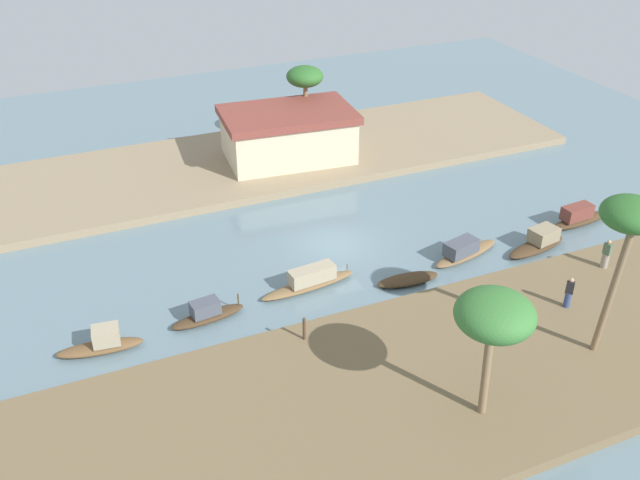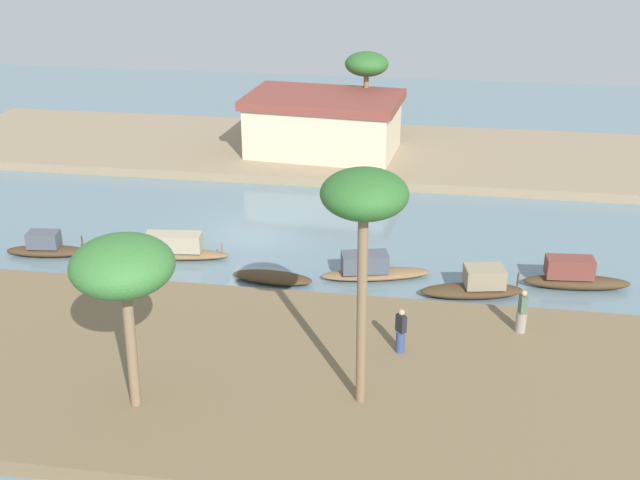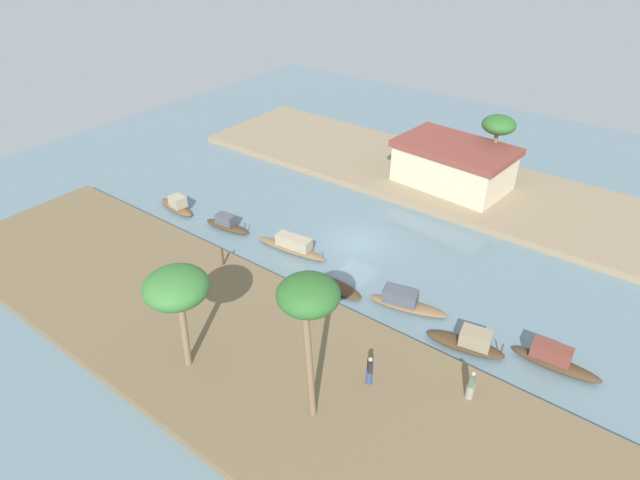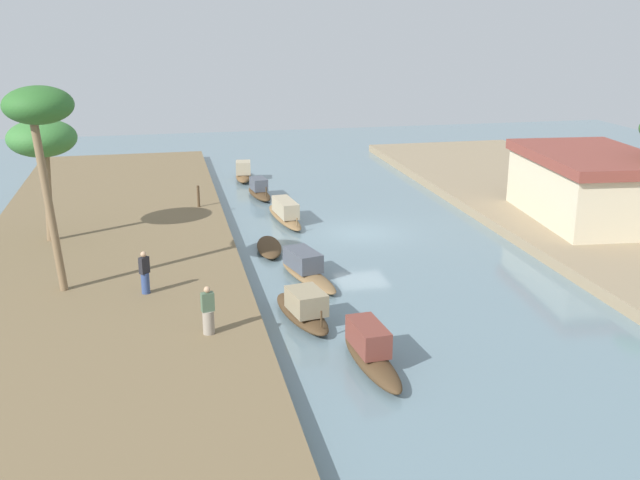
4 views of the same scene
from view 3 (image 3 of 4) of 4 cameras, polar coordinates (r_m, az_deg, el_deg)
name	(u,v)px [view 3 (image 3 of 4)]	position (r m, az deg, el deg)	size (l,w,h in m)	color
river_water	(357,244)	(36.26, 4.04, -0.40)	(67.97, 67.97, 0.00)	slate
riverbank_left	(230,341)	(28.74, -9.70, -10.68)	(43.59, 11.33, 0.51)	brown
riverbank_right	(437,178)	(45.62, 12.58, 6.60)	(43.59, 11.33, 0.51)	#937F60
sampan_foreground	(292,246)	(35.18, -3.00, -0.61)	(5.36, 1.49, 1.18)	brown
sampan_with_red_awning	(469,342)	(28.99, 15.80, -10.60)	(4.27, 1.88, 1.28)	#47331E
sampan_near_left_bank	(554,360)	(29.42, 24.02, -11.76)	(4.38, 1.28, 1.34)	#47331E
sampan_upstream_small	(338,287)	(31.92, 2.01, -5.13)	(3.47, 1.36, 0.39)	#47331E
sampan_with_tall_canopy	(405,302)	(30.84, 9.17, -6.61)	(4.70, 2.14, 1.15)	brown
sampan_open_hull	(227,224)	(38.18, -10.06, 1.71)	(3.76, 1.38, 1.14)	#47331E
sampan_midstream	(177,205)	(41.36, -15.24, 3.65)	(3.93, 1.44, 1.27)	brown
person_on_near_bank	(471,387)	(25.84, 16.00, -15.01)	(0.45, 0.45, 1.63)	gray
person_by_mooring	(370,372)	(25.57, 5.39, -13.99)	(0.44, 0.44, 1.63)	#33477A
mooring_post	(223,257)	(33.51, -10.50, -1.80)	(0.14, 0.14, 1.16)	#4C3823
palm_tree_left_near	(176,288)	(24.65, -15.27, -5.09)	(3.02, 3.02, 5.54)	#7F6647
palm_tree_left_far	(308,300)	(19.95, -1.27, -6.47)	(2.45, 2.45, 7.60)	#7F6647
palm_tree_right_tall	(499,126)	(43.80, 18.77, 11.60)	(2.61, 2.61, 5.52)	#7F6647
riverside_building	(453,164)	(43.51, 14.25, 7.95)	(9.33, 6.39, 3.41)	beige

